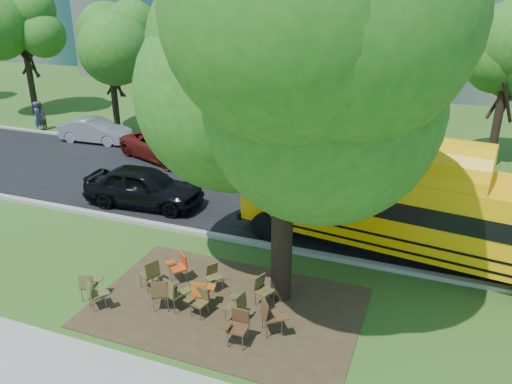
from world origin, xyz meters
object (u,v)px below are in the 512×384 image
at_px(chair_4, 174,292).
at_px(pedestrian_a, 38,117).
at_px(main_tree, 285,84).
at_px(chair_11, 201,291).
at_px(bg_car_red, 165,146).
at_px(bg_car_silver, 95,131).
at_px(chair_5, 238,324).
at_px(chair_7, 270,314).
at_px(chair_12, 262,288).
at_px(chair_2, 162,291).
at_px(chair_3, 199,299).
at_px(black_car, 144,187).
at_px(chair_8, 151,272).
at_px(pedestrian_b, 40,116).
at_px(chair_6, 237,305).
at_px(chair_9, 179,265).
at_px(chair_0, 89,284).
at_px(chair_1, 95,293).
at_px(chair_10, 213,275).
at_px(school_bus, 439,213).

distance_m(chair_4, pedestrian_a, 20.50).
distance_m(main_tree, chair_11, 5.71).
bearing_deg(bg_car_red, bg_car_silver, 98.09).
distance_m(chair_5, chair_7, 0.85).
bearing_deg(main_tree, chair_12, -119.99).
bearing_deg(chair_2, main_tree, 7.84).
distance_m(chair_3, black_car, 7.58).
bearing_deg(pedestrian_a, chair_4, -139.95).
xyz_separation_m(chair_8, black_car, (-3.39, 4.93, 0.21)).
bearing_deg(pedestrian_b, chair_3, 32.76).
bearing_deg(pedestrian_a, pedestrian_b, 15.17).
height_order(chair_2, chair_6, chair_2).
xyz_separation_m(chair_4, chair_12, (2.07, 1.03, -0.04)).
distance_m(chair_2, pedestrian_a, 20.31).
bearing_deg(chair_9, chair_8, 89.97).
relative_size(chair_7, pedestrian_b, 0.56).
height_order(chair_3, black_car, black_car).
bearing_deg(chair_2, chair_0, 164.24).
relative_size(chair_1, chair_6, 0.95).
relative_size(chair_4, chair_10, 1.24).
bearing_deg(chair_1, bg_car_silver, 163.73).
bearing_deg(chair_4, chair_7, 21.44).
bearing_deg(chair_0, chair_3, -9.55).
relative_size(chair_6, pedestrian_a, 0.52).
bearing_deg(pedestrian_b, chair_12, 36.96).
height_order(chair_7, bg_car_red, bg_car_red).
bearing_deg(chair_7, bg_car_red, -175.25).
height_order(chair_10, chair_11, chair_11).
bearing_deg(bg_car_red, main_tree, -114.15).
bearing_deg(school_bus, chair_11, -131.71).
bearing_deg(bg_car_silver, pedestrian_b, 74.63).
relative_size(chair_12, pedestrian_a, 0.51).
height_order(school_bus, black_car, school_bus).
bearing_deg(chair_3, chair_5, 165.71).
xyz_separation_m(bg_car_silver, pedestrian_a, (-4.53, 0.70, 0.21)).
xyz_separation_m(bg_car_red, pedestrian_b, (-9.72, 2.14, 0.16)).
height_order(chair_2, chair_7, chair_7).
xyz_separation_m(chair_8, chair_10, (1.61, 0.63, -0.10)).
bearing_deg(chair_8, main_tree, -48.73).
xyz_separation_m(chair_2, chair_6, (2.05, 0.20, -0.03)).
bearing_deg(bg_car_red, chair_6, -120.56).
height_order(chair_4, chair_5, chair_4).
height_order(chair_3, chair_9, chair_9).
distance_m(chair_8, pedestrian_b, 19.51).
xyz_separation_m(chair_3, bg_car_silver, (-12.35, 11.85, 0.16)).
height_order(chair_5, bg_car_silver, bg_car_silver).
bearing_deg(chair_11, chair_7, -23.22).
relative_size(chair_1, chair_3, 1.07).
xyz_separation_m(chair_9, chair_11, (1.20, -0.98, -0.00)).
bearing_deg(chair_2, bg_car_silver, 109.34).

